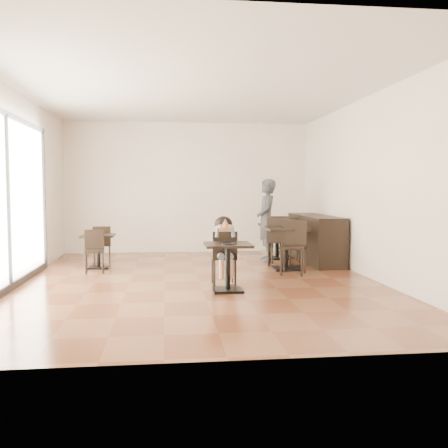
{
  "coord_description": "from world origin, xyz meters",
  "views": [
    {
      "loc": [
        -0.56,
        -8.41,
        1.56
      ],
      "look_at": [
        0.38,
        -0.41,
        1.0
      ],
      "focal_mm": 40.0,
      "sensor_mm": 36.0,
      "label": 1
    }
  ],
  "objects": [
    {
      "name": "chair_left_b",
      "position": [
        -1.89,
        1.06,
        0.4
      ],
      "size": [
        0.4,
        0.4,
        0.8
      ],
      "primitive_type": null,
      "rotation": [
        0.0,
        0.0,
        0.12
      ],
      "color": "black",
      "rests_on": "floor"
    },
    {
      "name": "cafe_table_back",
      "position": [
        1.93,
        2.54,
        0.39
      ],
      "size": [
        0.81,
        0.81,
        0.78
      ],
      "primitive_type": null,
      "rotation": [
        0.0,
        0.0,
        -0.1
      ],
      "color": "black",
      "rests_on": "floor"
    },
    {
      "name": "chair_left_a",
      "position": [
        -1.89,
        2.16,
        0.4
      ],
      "size": [
        0.4,
        0.4,
        0.8
      ],
      "primitive_type": null,
      "rotation": [
        0.0,
        0.0,
        3.26
      ],
      "color": "black",
      "rests_on": "floor"
    },
    {
      "name": "wall_left",
      "position": [
        -3.0,
        0.0,
        1.6
      ],
      "size": [
        0.01,
        8.0,
        3.2
      ],
      "primitive_type": "cube",
      "color": "white",
      "rests_on": "floor"
    },
    {
      "name": "storefront_window",
      "position": [
        -2.97,
        -0.5,
        1.4
      ],
      "size": [
        0.04,
        4.5,
        2.6
      ],
      "primitive_type": "cube",
      "color": "white",
      "rests_on": "floor"
    },
    {
      "name": "floor",
      "position": [
        0.0,
        0.0,
        0.0
      ],
      "size": [
        6.0,
        8.0,
        0.01
      ],
      "primitive_type": "cube",
      "color": "brown",
      "rests_on": "ground"
    },
    {
      "name": "pizza_slice",
      "position": [
        0.38,
        -0.55,
        0.97
      ],
      "size": [
        0.26,
        0.2,
        0.06
      ],
      "primitive_type": null,
      "color": "tan",
      "rests_on": "child"
    },
    {
      "name": "child",
      "position": [
        0.38,
        -0.36,
        0.56
      ],
      "size": [
        0.4,
        0.56,
        1.11
      ],
      "primitive_type": null,
      "color": "slate",
      "rests_on": "child_chair"
    },
    {
      "name": "child_chair",
      "position": [
        0.38,
        -0.36,
        0.44
      ],
      "size": [
        0.4,
        0.4,
        0.89
      ],
      "primitive_type": null,
      "rotation": [
        0.0,
        0.0,
        3.14
      ],
      "color": "black",
      "rests_on": "floor"
    },
    {
      "name": "chair_mid_b",
      "position": [
        1.76,
        0.45,
        0.49
      ],
      "size": [
        0.58,
        0.58,
        0.99
      ],
      "primitive_type": null,
      "rotation": [
        0.0,
        0.0,
        -0.4
      ],
      "color": "black",
      "rests_on": "floor"
    },
    {
      "name": "chair_back_b",
      "position": [
        2.09,
        1.99,
        0.47
      ],
      "size": [
        0.46,
        0.46,
        0.94
      ],
      "primitive_type": null,
      "rotation": [
        0.0,
        0.0,
        -0.1
      ],
      "color": "black",
      "rests_on": "floor"
    },
    {
      "name": "wall_right",
      "position": [
        3.0,
        0.0,
        1.6
      ],
      "size": [
        0.01,
        8.0,
        3.2
      ],
      "primitive_type": "cube",
      "color": "white",
      "rests_on": "floor"
    },
    {
      "name": "child_table",
      "position": [
        0.38,
        -0.91,
        0.37
      ],
      "size": [
        0.7,
        0.7,
        0.74
      ],
      "primitive_type": null,
      "color": "black",
      "rests_on": "floor"
    },
    {
      "name": "chair_back_a",
      "position": [
        2.09,
        3.09,
        0.47
      ],
      "size": [
        0.46,
        0.46,
        0.94
      ],
      "primitive_type": null,
      "rotation": [
        0.0,
        0.0,
        3.04
      ],
      "color": "black",
      "rests_on": "floor"
    },
    {
      "name": "cafe_table_mid",
      "position": [
        1.76,
        1.0,
        0.41
      ],
      "size": [
        1.02,
        1.02,
        0.82
      ],
      "primitive_type": null,
      "rotation": [
        0.0,
        0.0,
        -0.4
      ],
      "color": "black",
      "rests_on": "floor"
    },
    {
      "name": "service_counter",
      "position": [
        2.65,
        2.0,
        0.5
      ],
      "size": [
        0.6,
        2.4,
        1.0
      ],
      "primitive_type": "cube",
      "color": "black",
      "rests_on": "floor"
    },
    {
      "name": "wall_front",
      "position": [
        0.0,
        -4.0,
        1.6
      ],
      "size": [
        6.0,
        0.01,
        3.2
      ],
      "primitive_type": "cube",
      "color": "white",
      "rests_on": "floor"
    },
    {
      "name": "plate",
      "position": [
        0.38,
        -1.01,
        0.74
      ],
      "size": [
        0.25,
        0.25,
        0.01
      ],
      "primitive_type": "cylinder",
      "color": "black",
      "rests_on": "child_table"
    },
    {
      "name": "adult_patron",
      "position": [
        1.62,
        2.24,
        0.89
      ],
      "size": [
        0.49,
        0.69,
        1.78
      ],
      "primitive_type": "imported",
      "rotation": [
        0.0,
        0.0,
        -1.67
      ],
      "color": "#393A3E",
      "rests_on": "floor"
    },
    {
      "name": "chair_mid_a",
      "position": [
        1.76,
        1.55,
        0.49
      ],
      "size": [
        0.58,
        0.58,
        0.99
      ],
      "primitive_type": null,
      "rotation": [
        0.0,
        0.0,
        2.74
      ],
      "color": "black",
      "rests_on": "floor"
    },
    {
      "name": "cafe_table_left",
      "position": [
        -1.89,
        1.61,
        0.33
      ],
      "size": [
        0.7,
        0.7,
        0.67
      ],
      "primitive_type": null,
      "rotation": [
        0.0,
        0.0,
        0.12
      ],
      "color": "black",
      "rests_on": "floor"
    },
    {
      "name": "wall_back",
      "position": [
        0.0,
        4.0,
        1.6
      ],
      "size": [
        6.0,
        0.01,
        3.2
      ],
      "primitive_type": "cube",
      "color": "white",
      "rests_on": "floor"
    },
    {
      "name": "ceiling",
      "position": [
        0.0,
        0.0,
        3.2
      ],
      "size": [
        6.0,
        8.0,
        0.01
      ],
      "primitive_type": "cube",
      "color": "silver",
      "rests_on": "floor"
    }
  ]
}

